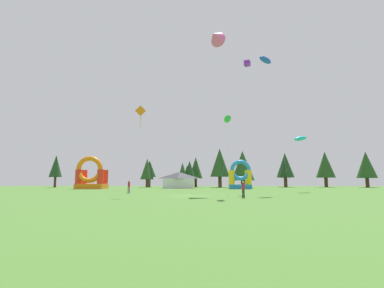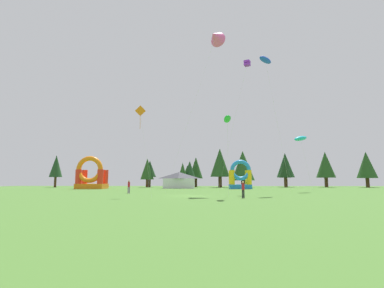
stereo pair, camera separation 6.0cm
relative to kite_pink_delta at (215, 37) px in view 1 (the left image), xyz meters
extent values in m
plane|color=#47752D|center=(-3.75, -5.83, -23.24)|extent=(120.00, 120.00, 0.00)
cone|color=#EA599E|center=(0.00, 0.00, 0.00)|extent=(3.03, 2.93, 2.37)
cylinder|color=silver|center=(-3.89, 1.80, -11.62)|extent=(7.79, 3.62, 23.25)
ellipsoid|color=#19B7CC|center=(14.31, 7.29, -14.44)|extent=(3.51, 3.38, 1.53)
cylinder|color=silver|center=(15.53, 8.46, -18.84)|extent=(2.45, 2.35, 8.80)
cube|color=purple|center=(5.19, 3.64, -2.94)|extent=(1.18, 1.18, 0.37)
cube|color=purple|center=(5.19, 3.64, -2.50)|extent=(1.18, 1.18, 0.37)
cylinder|color=silver|center=(2.80, 4.80, -12.98)|extent=(4.80, 2.33, 20.52)
pyramid|color=orange|center=(-9.47, -7.39, -13.10)|extent=(0.95, 0.39, 0.93)
cylinder|color=orange|center=(-9.46, -7.46, -14.17)|extent=(0.04, 0.04, 2.12)
cylinder|color=silver|center=(-8.58, -8.08, -18.17)|extent=(1.76, 1.26, 10.13)
ellipsoid|color=green|center=(0.77, -9.95, -14.65)|extent=(1.07, 2.26, 0.94)
cylinder|color=silver|center=(0.89, -8.60, -18.94)|extent=(0.24, 2.71, 8.60)
ellipsoid|color=blue|center=(7.35, 0.20, -3.67)|extent=(2.57, 2.55, 1.02)
cylinder|color=silver|center=(9.37, 2.14, -13.46)|extent=(4.06, 3.90, 19.57)
cylinder|color=#724C8C|center=(-12.65, 0.88, -22.79)|extent=(0.15, 0.15, 0.91)
cylinder|color=#724C8C|center=(-12.83, 0.85, -22.79)|extent=(0.15, 0.15, 0.91)
cylinder|color=#B21E26|center=(-12.74, 0.86, -21.97)|extent=(0.37, 0.37, 0.72)
sphere|color=#9E704C|center=(-12.74, 0.86, -21.49)|extent=(0.25, 0.25, 0.25)
cylinder|color=black|center=(2.43, -9.79, -22.80)|extent=(0.17, 0.17, 0.87)
cylinder|color=black|center=(2.28, -9.87, -22.80)|extent=(0.17, 0.17, 0.87)
cylinder|color=#B21E26|center=(2.35, -9.83, -22.02)|extent=(0.41, 0.41, 0.69)
sphere|color=#D8AD84|center=(2.35, -9.83, -21.56)|extent=(0.24, 0.24, 0.24)
cube|color=orange|center=(-26.72, 23.12, -22.69)|extent=(6.12, 4.58, 1.11)
cylinder|color=red|center=(-29.14, 21.47, -20.58)|extent=(1.28, 1.28, 3.10)
cylinder|color=red|center=(-24.30, 21.47, -20.58)|extent=(1.28, 1.28, 3.10)
cylinder|color=red|center=(-29.14, 24.77, -20.58)|extent=(1.28, 1.28, 3.10)
cylinder|color=red|center=(-24.30, 24.77, -20.58)|extent=(1.28, 1.28, 3.10)
torus|color=orange|center=(-26.72, 21.47, -19.04)|extent=(5.86, 1.03, 5.86)
cube|color=#268CD8|center=(6.21, 24.21, -22.77)|extent=(4.71, 3.74, 0.94)
cylinder|color=yellow|center=(4.38, 22.86, -20.73)|extent=(1.05, 1.05, 3.13)
cylinder|color=yellow|center=(8.04, 22.86, -20.73)|extent=(1.05, 1.05, 3.13)
cylinder|color=yellow|center=(4.38, 25.56, -20.73)|extent=(1.05, 1.05, 3.13)
cylinder|color=yellow|center=(8.04, 25.56, -20.73)|extent=(1.05, 1.05, 3.13)
torus|color=#268CD8|center=(6.21, 22.86, -19.17)|extent=(4.50, 0.84, 4.50)
cube|color=silver|center=(-7.59, 26.92, -22.10)|extent=(7.11, 3.54, 2.27)
pyramid|color=#3F3F47|center=(-7.59, 26.92, -20.22)|extent=(7.11, 3.54, 1.49)
cylinder|color=#4C331E|center=(-41.35, 35.43, -21.88)|extent=(0.60, 0.60, 2.71)
cone|color=#1E4221|center=(-41.35, 35.43, -17.62)|extent=(3.33, 3.33, 5.82)
cylinder|color=#4C331E|center=(-16.94, 36.51, -22.21)|extent=(0.64, 0.64, 2.06)
cone|color=#234C1E|center=(-16.94, 36.51, -18.38)|extent=(3.57, 3.57, 5.59)
cylinder|color=#4C331E|center=(-16.38, 37.10, -21.88)|extent=(0.61, 0.61, 2.72)
cone|color=#193819|center=(-16.38, 37.10, -18.32)|extent=(3.40, 3.40, 4.41)
cylinder|color=#4C331E|center=(-7.38, 35.59, -22.12)|extent=(0.44, 0.44, 2.23)
cone|color=#234C1E|center=(-7.38, 35.59, -18.87)|extent=(2.44, 2.44, 4.27)
cylinder|color=#4C331E|center=(-6.31, 38.64, -22.27)|extent=(0.53, 0.53, 1.94)
cone|color=#234C1E|center=(-6.31, 38.64, -19.30)|extent=(2.97, 2.97, 4.00)
cylinder|color=#4C331E|center=(-5.60, 37.28, -21.87)|extent=(0.55, 0.55, 2.74)
cone|color=#1E4221|center=(-5.60, 37.28, -18.36)|extent=(3.05, 3.05, 4.28)
cylinder|color=#4C331E|center=(-4.01, 40.15, -22.07)|extent=(0.68, 0.68, 2.35)
cone|color=#234C1E|center=(-4.01, 40.15, -17.92)|extent=(3.79, 3.79, 5.93)
cylinder|color=#4C331E|center=(2.43, 35.69, -21.85)|extent=(0.91, 0.91, 2.78)
cone|color=#234C1E|center=(2.43, 35.69, -16.73)|extent=(5.08, 5.08, 7.46)
cylinder|color=#4C331E|center=(8.25, 34.37, -22.33)|extent=(1.06, 1.06, 1.81)
cone|color=#234C1E|center=(8.25, 34.37, -17.64)|extent=(5.90, 5.90, 7.58)
cylinder|color=#4C331E|center=(19.99, 38.47, -21.96)|extent=(0.59, 0.59, 2.56)
cone|color=#193819|center=(19.99, 38.47, -18.54)|extent=(3.27, 3.27, 4.28)
cylinder|color=#4C331E|center=(20.59, 39.94, -21.92)|extent=(0.85, 0.85, 2.63)
cone|color=#1E4221|center=(20.59, 39.94, -17.25)|extent=(4.75, 4.75, 6.71)
cylinder|color=#4C331E|center=(31.46, 40.00, -21.95)|extent=(0.90, 0.90, 2.57)
cone|color=#234C1E|center=(31.46, 40.00, -17.13)|extent=(4.99, 4.99, 7.07)
cylinder|color=#4C331E|center=(40.78, 36.93, -22.02)|extent=(0.89, 0.89, 2.43)
cone|color=#234C1E|center=(40.78, 36.93, -17.34)|extent=(4.96, 4.96, 6.94)
camera|label=1|loc=(-1.93, -41.85, -21.32)|focal=27.52mm
camera|label=2|loc=(-1.87, -41.84, -21.32)|focal=27.52mm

